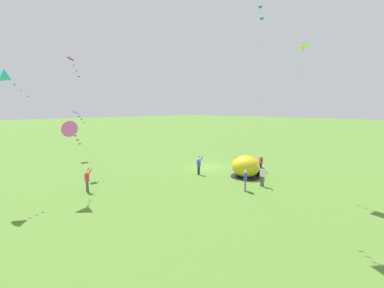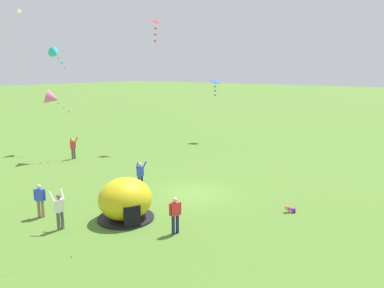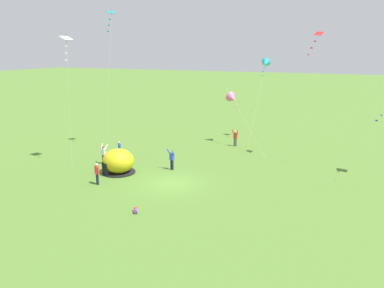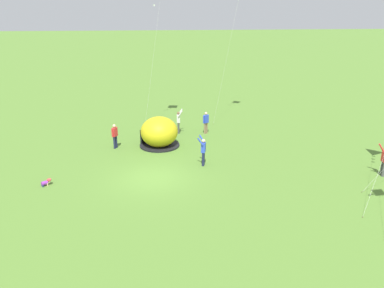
% 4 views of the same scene
% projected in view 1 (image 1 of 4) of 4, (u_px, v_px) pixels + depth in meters
% --- Properties ---
extents(ground_plane, '(300.00, 300.00, 0.00)m').
position_uv_depth(ground_plane, '(208.00, 167.00, 28.97)').
color(ground_plane, '#517A2D').
extents(popup_tent, '(2.81, 2.81, 2.10)m').
position_uv_depth(popup_tent, '(246.00, 167.00, 24.73)').
color(popup_tent, gold).
rests_on(popup_tent, ground).
extents(toddler_crawling, '(0.44, 0.53, 0.32)m').
position_uv_depth(toddler_crawling, '(236.00, 158.00, 33.24)').
color(toddler_crawling, purple).
rests_on(toddler_crawling, ground).
extents(person_watching_sky, '(0.42, 0.49, 1.72)m').
position_uv_depth(person_watching_sky, '(245.00, 179.00, 20.54)').
color(person_watching_sky, '#8C7251').
rests_on(person_watching_sky, ground).
extents(person_near_tent, '(0.70, 0.59, 1.89)m').
position_uv_depth(person_near_tent, '(199.00, 165.00, 25.57)').
color(person_near_tent, '#1E2347').
rests_on(person_near_tent, ground).
extents(person_arms_raised, '(0.68, 0.50, 1.89)m').
position_uv_depth(person_arms_raised, '(87.00, 180.00, 20.33)').
color(person_arms_raised, '#4C4C51').
rests_on(person_arms_raised, ground).
extents(person_flying_kite, '(0.68, 0.50, 1.89)m').
position_uv_depth(person_flying_kite, '(262.00, 175.00, 21.76)').
color(person_flying_kite, '#4C4C51').
rests_on(person_flying_kite, ground).
extents(person_far_back, '(0.51, 0.40, 1.72)m').
position_uv_depth(person_far_back, '(261.00, 162.00, 26.96)').
color(person_far_back, '#1E2347').
rests_on(person_far_back, ground).
extents(kite_blue, '(4.09, 2.83, 6.44)m').
position_uv_depth(kite_blue, '(77.00, 114.00, 32.91)').
color(kite_blue, silver).
rests_on(kite_blue, ground).
extents(kite_red, '(2.35, 1.69, 11.86)m').
position_uv_depth(kite_red, '(73.00, 65.00, 26.12)').
color(kite_red, silver).
rests_on(kite_red, ground).
extents(kite_cyan, '(1.02, 7.11, 9.33)m').
position_uv_depth(kite_cyan, '(6.00, 77.00, 17.57)').
color(kite_cyan, silver).
rests_on(kite_cyan, ground).
extents(kite_pink, '(5.97, 5.61, 5.75)m').
position_uv_depth(kite_pink, '(72.00, 131.00, 18.37)').
color(kite_pink, silver).
rests_on(kite_pink, ground).
extents(kite_white, '(1.64, 2.33, 11.58)m').
position_uv_depth(kite_white, '(303.00, 53.00, 19.37)').
color(kite_white, silver).
rests_on(kite_white, ground).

